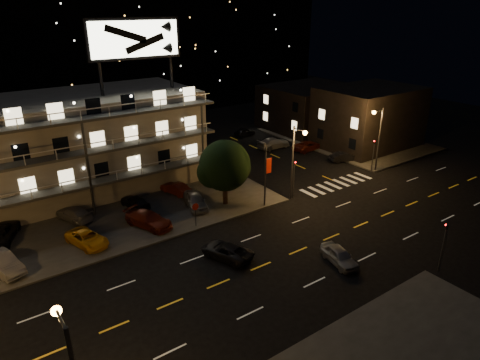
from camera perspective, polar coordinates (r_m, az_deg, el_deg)
ground at (r=35.85m, az=5.36°, el=-10.36°), size 140.00×140.00×0.00m
curb_nw at (r=47.14m, az=-24.74°, el=-3.93°), size 44.00×24.00×0.15m
curb_ne at (r=68.46m, az=13.80°, el=5.41°), size 16.00×24.00×0.15m
motel at (r=49.58m, az=-22.11°, el=4.33°), size 28.00×13.80×18.10m
side_bldg_front at (r=64.94m, az=16.77°, el=8.02°), size 14.06×10.00×8.50m
side_bldg_back at (r=72.87m, az=9.31°, el=9.56°), size 14.06×12.00×7.00m
hill_backdrop at (r=92.79m, az=-27.43°, el=15.21°), size 120.00×25.00×24.00m
streetlight_nc at (r=44.18m, az=7.37°, el=3.22°), size 0.44×1.92×8.00m
streetlight_ne at (r=54.20m, az=17.92°, el=5.93°), size 1.92×0.44×8.00m
signal_nw at (r=45.71m, az=7.22°, el=0.70°), size 0.20×0.27×4.60m
signal_sw at (r=36.35m, az=25.55°, el=-7.49°), size 0.20×0.27×4.60m
signal_ne at (r=54.89m, az=17.37°, el=3.57°), size 0.27×0.20×4.60m
banner_north at (r=42.94m, az=3.47°, el=0.61°), size 0.83×0.16×6.40m
stop_sign at (r=39.65m, az=-5.95°, el=-4.13°), size 0.91×0.11×2.61m
tree at (r=42.96m, az=-2.11°, el=1.74°), size 5.40×5.20×6.80m
lot_car_1 at (r=38.23m, az=-29.11°, el=-9.62°), size 2.84×4.70×1.46m
lot_car_2 at (r=39.20m, az=-19.71°, el=-7.35°), size 3.16×4.77×1.22m
lot_car_3 at (r=40.67m, az=-12.10°, el=-5.17°), size 3.70×5.28×1.42m
lot_car_4 at (r=43.66m, az=-5.95°, el=-2.72°), size 2.79×4.65×1.48m
lot_car_6 at (r=43.02m, az=-29.38°, el=-6.16°), size 4.28×5.70×1.44m
lot_car_7 at (r=44.03m, az=-21.29°, el=-4.18°), size 3.10×4.65×1.25m
lot_car_8 at (r=44.68m, az=-13.83°, el=-2.82°), size 2.16×3.98×1.28m
lot_car_9 at (r=47.06m, az=-8.58°, el=-1.10°), size 2.24×3.98×1.24m
side_car_0 at (r=58.30m, az=13.71°, el=3.03°), size 4.04×2.47×1.26m
side_car_1 at (r=61.85m, az=8.98°, el=4.55°), size 4.96×2.63×1.33m
side_car_2 at (r=62.17m, az=4.50°, el=4.94°), size 5.17×2.16×1.49m
side_car_3 at (r=68.01m, az=0.62°, el=6.45°), size 3.92×2.00×1.28m
road_car_east at (r=35.71m, az=13.11°, el=-9.81°), size 2.34×4.07×1.30m
road_car_west at (r=35.48m, az=-1.82°, el=-9.44°), size 3.50×4.95×1.25m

